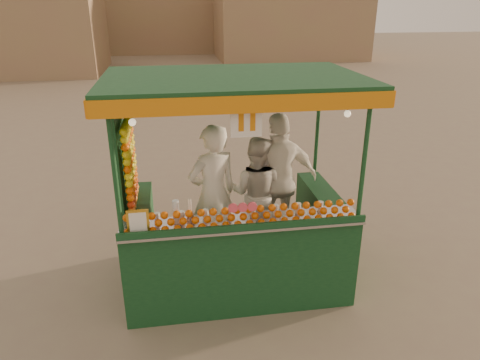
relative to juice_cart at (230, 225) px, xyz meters
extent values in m
plane|color=#736052|center=(0.04, -0.04, -0.87)|extent=(90.00, 90.00, 0.00)
cube|color=olive|center=(7.04, 23.96, 1.63)|extent=(9.00, 6.00, 5.00)
cube|color=olive|center=(-1.96, 29.96, 2.63)|extent=(14.00, 7.00, 7.00)
cube|color=#0E361A|center=(0.08, 0.13, -0.71)|extent=(2.70, 1.66, 0.31)
cylinder|color=black|center=(-0.86, 0.13, -0.68)|extent=(0.37, 0.10, 0.37)
cylinder|color=black|center=(1.01, 0.13, -0.68)|extent=(0.37, 0.10, 0.37)
cube|color=#0E361A|center=(0.08, -0.54, -0.14)|extent=(2.70, 0.31, 0.83)
cube|color=#0E361A|center=(-1.12, 0.24, -0.14)|extent=(0.31, 1.35, 0.83)
cube|color=#0E361A|center=(1.27, 0.24, -0.14)|extent=(0.31, 1.35, 0.83)
cube|color=#B2B2B7|center=(0.08, -0.51, 0.29)|extent=(2.70, 0.48, 0.03)
cylinder|color=#0E361A|center=(-1.22, -0.65, 1.00)|extent=(0.05, 0.05, 1.46)
cylinder|color=#0E361A|center=(1.38, -0.65, 1.00)|extent=(0.05, 0.05, 1.46)
cylinder|color=#0E361A|center=(-1.22, 0.91, 1.00)|extent=(0.05, 0.05, 1.46)
cylinder|color=#0E361A|center=(1.38, 0.91, 1.00)|extent=(0.05, 0.05, 1.46)
cube|color=#0E361A|center=(0.08, 0.13, 1.77)|extent=(2.91, 1.87, 0.08)
cube|color=#CE710B|center=(0.08, -0.80, 1.69)|extent=(2.91, 0.04, 0.17)
cube|color=#CE710B|center=(0.08, 1.07, 1.69)|extent=(2.91, 0.04, 0.17)
cube|color=#CE710B|center=(-1.38, 0.13, 1.69)|extent=(0.04, 1.87, 0.17)
cube|color=#CE710B|center=(1.53, 0.13, 1.69)|extent=(0.04, 1.87, 0.17)
cylinder|color=#E34557|center=(0.06, -0.65, 0.54)|extent=(0.10, 0.03, 0.10)
cube|color=gold|center=(-1.05, -0.65, 0.45)|extent=(0.23, 0.02, 0.29)
cube|color=white|center=(0.08, -0.72, 1.50)|extent=(0.31, 0.02, 0.31)
sphere|color=#FFE5B2|center=(-1.02, -0.57, 1.50)|extent=(0.07, 0.07, 0.07)
sphere|color=#FFE5B2|center=(1.17, -0.57, 1.50)|extent=(0.07, 0.07, 0.07)
imported|color=white|center=(-0.18, 0.19, 0.34)|extent=(0.77, 0.64, 1.80)
imported|color=beige|center=(0.42, 0.42, 0.22)|extent=(0.94, 0.87, 1.56)
imported|color=white|center=(0.73, 0.46, 0.36)|extent=(1.13, 0.58, 1.84)
camera|label=1|loc=(-0.64, -4.83, 2.59)|focal=33.01mm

